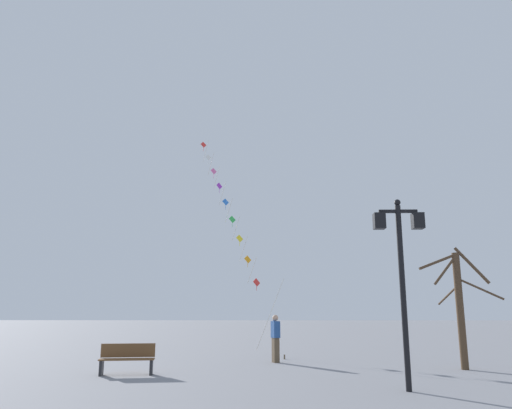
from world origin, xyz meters
name	(u,v)px	position (x,y,z in m)	size (l,w,h in m)	color
ground_plane	(290,354)	(0.00, 20.00, 0.00)	(160.00, 160.00, 0.00)	gray
twin_lantern_lamp_post	(401,255)	(2.33, 9.78, 3.21)	(1.25, 0.28, 4.63)	black
kite_train	(231,216)	(-2.88, 22.73, 6.71)	(4.89, 9.49, 12.36)	brown
kite_flyer	(275,337)	(-0.70, 16.35, 0.90)	(0.36, 0.62, 1.71)	brown
bare_tree	(460,303)	(5.38, 14.23, 2.11)	(2.53, 2.14, 3.97)	#4C3826
park_bench	(127,359)	(-5.18, 12.67, 0.45)	(1.65, 0.68, 0.89)	brown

